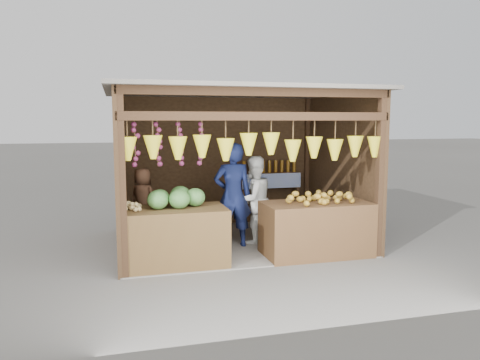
{
  "coord_description": "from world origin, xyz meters",
  "views": [
    {
      "loc": [
        -2.0,
        -7.81,
        2.14
      ],
      "look_at": [
        0.05,
        -0.1,
        1.12
      ],
      "focal_mm": 35.0,
      "sensor_mm": 36.0,
      "label": 1
    }
  ],
  "objects_px": {
    "man_standing": "(233,195)",
    "counter_left": "(176,237)",
    "counter_right": "(316,229)",
    "vendor_seated": "(143,199)",
    "woman_standing": "(254,200)"
  },
  "relations": [
    {
      "from": "woman_standing",
      "to": "vendor_seated",
      "type": "height_order",
      "value": "woman_standing"
    },
    {
      "from": "counter_left",
      "to": "vendor_seated",
      "type": "relative_size",
      "value": 1.41
    },
    {
      "from": "man_standing",
      "to": "counter_left",
      "type": "bearing_deg",
      "value": 38.53
    },
    {
      "from": "man_standing",
      "to": "woman_standing",
      "type": "relative_size",
      "value": 1.16
    },
    {
      "from": "counter_right",
      "to": "man_standing",
      "type": "xyz_separation_m",
      "value": [
        -1.17,
        0.8,
        0.46
      ]
    },
    {
      "from": "man_standing",
      "to": "woman_standing",
      "type": "xyz_separation_m",
      "value": [
        0.42,
        0.19,
        -0.12
      ]
    },
    {
      "from": "counter_left",
      "to": "counter_right",
      "type": "bearing_deg",
      "value": -0.69
    },
    {
      "from": "counter_left",
      "to": "vendor_seated",
      "type": "bearing_deg",
      "value": 109.51
    },
    {
      "from": "man_standing",
      "to": "woman_standing",
      "type": "bearing_deg",
      "value": -153.24
    },
    {
      "from": "vendor_seated",
      "to": "woman_standing",
      "type": "bearing_deg",
      "value": -143.03
    },
    {
      "from": "woman_standing",
      "to": "vendor_seated",
      "type": "distance_m",
      "value": 1.9
    },
    {
      "from": "counter_right",
      "to": "vendor_seated",
      "type": "relative_size",
      "value": 1.61
    },
    {
      "from": "man_standing",
      "to": "vendor_seated",
      "type": "xyz_separation_m",
      "value": [
        -1.46,
        0.36,
        -0.06
      ]
    },
    {
      "from": "counter_left",
      "to": "counter_right",
      "type": "height_order",
      "value": "counter_left"
    },
    {
      "from": "counter_left",
      "to": "woman_standing",
      "type": "bearing_deg",
      "value": 33.17
    }
  ]
}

